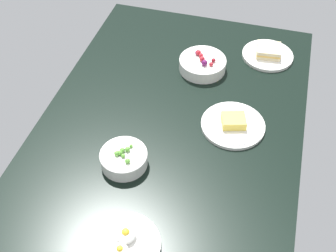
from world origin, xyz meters
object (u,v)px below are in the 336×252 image
object	(u,v)px
plate_cheese	(233,124)
plate_eggs	(124,244)
plate_sandwich	(268,54)
bowl_berries	(203,64)
bowl_peas	(124,158)

from	to	relation	value
plate_cheese	plate_eggs	size ratio (longest dim) A/B	1.09
plate_sandwich	plate_eggs	size ratio (longest dim) A/B	1.01
plate_cheese	bowl_berries	xyz separation A→B (cm)	(-24.82, -15.26, 1.43)
bowl_berries	plate_cheese	bearing A→B (deg)	31.58
bowl_peas	plate_sandwich	xyz separation A→B (cm)	(-61.41, 34.15, -1.21)
plate_cheese	bowl_peas	bearing A→B (deg)	-50.25
plate_cheese	plate_sandwich	xyz separation A→B (cm)	(-38.32, 6.38, 0.29)
plate_eggs	bowl_berries	bearing A→B (deg)	176.87
plate_eggs	plate_sandwich	bearing A→B (deg)	163.41
bowl_peas	plate_cheese	world-z (taller)	bowl_peas
plate_cheese	bowl_berries	size ratio (longest dim) A/B	1.20
bowl_berries	plate_eggs	distance (cm)	72.58
bowl_peas	plate_sandwich	world-z (taller)	bowl_peas
bowl_berries	plate_eggs	bearing A→B (deg)	-3.13
bowl_peas	plate_eggs	size ratio (longest dim) A/B	0.75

